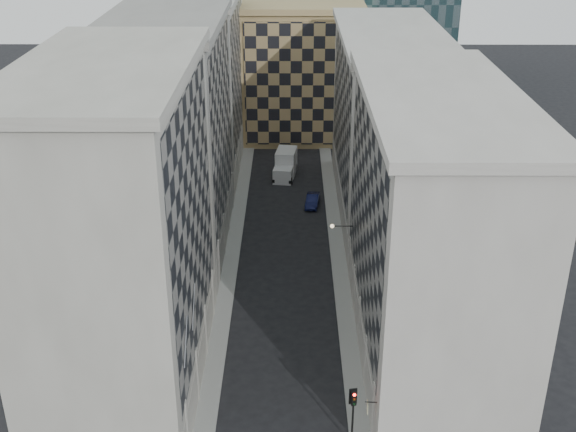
{
  "coord_description": "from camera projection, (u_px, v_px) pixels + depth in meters",
  "views": [
    {
      "loc": [
        0.56,
        -32.84,
        33.87
      ],
      "look_at": [
        0.36,
        14.31,
        11.72
      ],
      "focal_mm": 45.0,
      "sensor_mm": 36.0,
      "label": 1
    }
  ],
  "objects": [
    {
      "name": "bldg_right_a",
      "position": [
        430.0,
        229.0,
        53.27
      ],
      "size": [
        10.8,
        26.8,
        20.7
      ],
      "color": "#AFA9A0",
      "rests_on": "ground"
    },
    {
      "name": "flagpoles_left",
      "position": [
        190.0,
        323.0,
        46.18
      ],
      "size": [
        0.1,
        6.33,
        2.33
      ],
      "color": "gray",
      "rests_on": "ground"
    },
    {
      "name": "tan_block",
      "position": [
        301.0,
        69.0,
        101.56
      ],
      "size": [
        16.8,
        14.8,
        18.8
      ],
      "color": "tan",
      "rests_on": "ground"
    },
    {
      "name": "bracket_lamp",
      "position": [
        334.0,
        226.0,
        63.2
      ],
      "size": [
        1.98,
        0.36,
        0.36
      ],
      "color": "black",
      "rests_on": "ground"
    },
    {
      "name": "traffic_light",
      "position": [
        353.0,
        405.0,
        46.25
      ],
      "size": [
        0.53,
        0.49,
        4.26
      ],
      "rotation": [
        0.0,
        0.0,
        0.17
      ],
      "color": "black",
      "rests_on": "sidewalk_east"
    },
    {
      "name": "box_truck",
      "position": [
        285.0,
        165.0,
        89.85
      ],
      "size": [
        3.1,
        6.04,
        3.17
      ],
      "rotation": [
        0.0,
        0.0,
        -0.13
      ],
      "color": "silver",
      "rests_on": "ground"
    },
    {
      "name": "dark_car",
      "position": [
        312.0,
        201.0,
        81.89
      ],
      "size": [
        1.87,
        4.05,
        1.28
      ],
      "primitive_type": "imported",
      "rotation": [
        0.0,
        0.0,
        -0.13
      ],
      "color": "#11163E",
      "rests_on": "ground"
    },
    {
      "name": "sidewalk_west",
      "position": [
        232.0,
        255.0,
        71.27
      ],
      "size": [
        1.5,
        100.0,
        0.15
      ],
      "primitive_type": "cube",
      "color": "gray",
      "rests_on": "ground"
    },
    {
      "name": "bldg_right_b",
      "position": [
        386.0,
        123.0,
        77.91
      ],
      "size": [
        10.8,
        28.8,
        19.7
      ],
      "color": "#AFA9A0",
      "rests_on": "ground"
    },
    {
      "name": "shop_sign",
      "position": [
        368.0,
        406.0,
        45.19
      ],
      "size": [
        0.76,
        0.66,
        0.74
      ],
      "rotation": [
        0.0,
        0.0,
        -0.06
      ],
      "color": "black",
      "rests_on": "ground"
    },
    {
      "name": "sidewalk_east",
      "position": [
        338.0,
        255.0,
        71.23
      ],
      "size": [
        1.5,
        100.0,
        0.15
      ],
      "primitive_type": "cube",
      "color": "gray",
      "rests_on": "ground"
    },
    {
      "name": "bldg_left_c",
      "position": [
        199.0,
        83.0,
        89.35
      ],
      "size": [
        10.8,
        22.8,
        21.7
      ],
      "color": "#A09C90",
      "rests_on": "ground"
    },
    {
      "name": "bldg_left_b",
      "position": [
        172.0,
        137.0,
        69.22
      ],
      "size": [
        10.8,
        22.8,
        22.7
      ],
      "color": "gray",
      "rests_on": "ground"
    },
    {
      "name": "bldg_left_a",
      "position": [
        123.0,
        235.0,
        49.1
      ],
      "size": [
        10.8,
        22.8,
        23.7
      ],
      "color": "#A09C90",
      "rests_on": "ground"
    }
  ]
}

